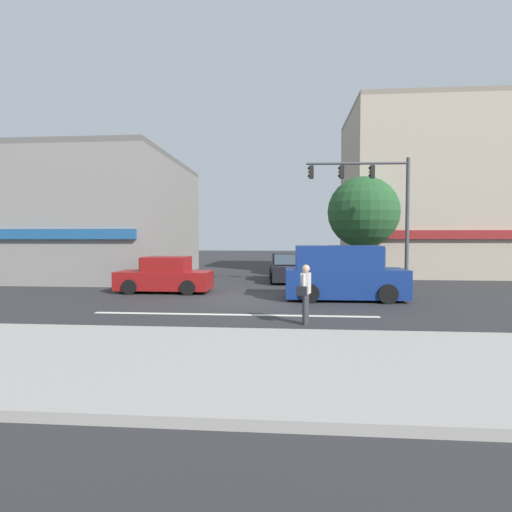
% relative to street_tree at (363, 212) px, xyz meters
% --- Properties ---
extents(ground_plane, '(120.00, 120.00, 0.00)m').
position_rel_street_tree_xyz_m(ground_plane, '(-5.99, -7.58, -3.89)').
color(ground_plane, '#2B2B2D').
extents(lane_marking_stripe, '(9.00, 0.24, 0.01)m').
position_rel_street_tree_xyz_m(lane_marking_stripe, '(-5.99, -11.08, -3.88)').
color(lane_marking_stripe, silver).
rests_on(lane_marking_stripe, ground).
extents(sidewalk_curb, '(40.00, 5.00, 0.16)m').
position_rel_street_tree_xyz_m(sidewalk_curb, '(-5.99, -16.08, -3.81)').
color(sidewalk_curb, '#9E9993').
rests_on(sidewalk_curb, ground).
extents(building_left_block, '(12.92, 12.14, 7.35)m').
position_rel_street_tree_xyz_m(building_left_block, '(-17.73, 1.32, -0.22)').
color(building_left_block, gray).
rests_on(building_left_block, ground).
extents(building_right_corner, '(12.23, 8.53, 10.84)m').
position_rel_street_tree_xyz_m(building_right_corner, '(5.89, 4.16, 1.53)').
color(building_right_corner, tan).
rests_on(building_right_corner, ground).
extents(street_tree, '(4.07, 4.07, 5.93)m').
position_rel_street_tree_xyz_m(street_tree, '(0.00, 0.00, 0.00)').
color(street_tree, '#4C3823').
rests_on(street_tree, ground).
extents(utility_pole_near_left, '(1.40, 0.22, 7.35)m').
position_rel_street_tree_xyz_m(utility_pole_near_left, '(-14.64, -4.39, -0.06)').
color(utility_pole_near_left, brown).
rests_on(utility_pole_near_left, ground).
extents(traffic_light_mast, '(4.89, 0.42, 6.20)m').
position_rel_street_tree_xyz_m(traffic_light_mast, '(0.05, -3.92, 0.41)').
color(traffic_light_mast, '#47474C').
rests_on(traffic_light_mast, ground).
extents(sedan_crossing_center, '(4.11, 1.90, 1.58)m').
position_rel_street_tree_xyz_m(sedan_crossing_center, '(-9.74, -6.15, -3.18)').
color(sedan_crossing_center, maroon).
rests_on(sedan_crossing_center, ground).
extents(van_crossing_rightbound, '(4.62, 2.08, 2.11)m').
position_rel_street_tree_xyz_m(van_crossing_rightbound, '(-2.18, -7.67, -2.88)').
color(van_crossing_rightbound, navy).
rests_on(van_crossing_rightbound, ground).
extents(sedan_parked_curbside, '(2.08, 4.20, 1.58)m').
position_rel_street_tree_xyz_m(sedan_parked_curbside, '(-4.37, -1.26, -3.18)').
color(sedan_parked_curbside, black).
rests_on(sedan_parked_curbside, ground).
extents(pedestrian_foreground_with_bag, '(0.43, 0.67, 1.67)m').
position_rel_street_tree_xyz_m(pedestrian_foreground_with_bag, '(-3.81, -12.32, -2.94)').
color(pedestrian_foreground_with_bag, '#333338').
rests_on(pedestrian_foreground_with_bag, ground).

